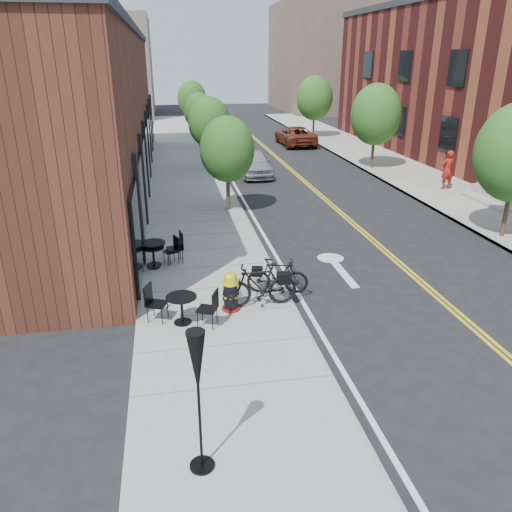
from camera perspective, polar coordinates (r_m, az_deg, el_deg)
ground at (r=12.91m, az=4.58°, el=-6.25°), size 120.00×120.00×0.00m
sidewalk_near at (r=21.85m, az=-7.15°, el=5.74°), size 4.00×70.00×0.12m
sidewalk_far at (r=25.41m, az=21.14°, el=6.72°), size 4.00×70.00×0.12m
building_near at (r=25.36m, az=-18.67°, el=14.96°), size 5.00×28.00×7.00m
bg_building_left at (r=59.21m, az=-15.98°, el=20.05°), size 8.00×14.00×10.00m
bg_building_right at (r=63.88m, az=7.70°, el=21.62°), size 10.00×16.00×12.00m
tree_near_a at (r=20.43m, az=-3.31°, el=12.07°), size 2.20×2.20×3.81m
tree_near_b at (r=28.29m, az=-5.38°, el=14.96°), size 2.30×2.30×3.98m
tree_near_c at (r=36.24m, az=-6.56°, el=16.12°), size 2.10×2.10×3.67m
tree_near_d at (r=44.18m, az=-7.34°, el=17.44°), size 2.40×2.40×4.11m
tree_far_b at (r=29.53m, az=13.55°, el=15.43°), size 2.80×2.80×4.62m
tree_far_c at (r=40.79m, az=6.72°, el=17.48°), size 2.80×2.80×4.62m
fire_hydrant at (r=12.47m, az=-2.92°, el=-4.09°), size 0.51×0.51×1.05m
bicycle_left at (r=12.59m, az=0.43°, el=-3.36°), size 1.95×0.63×1.16m
bicycle_right at (r=13.34m, az=2.47°, el=-2.29°), size 1.71×0.84×0.99m
bistro_set_a at (r=11.99m, az=-8.49°, el=-5.62°), size 1.72×1.04×0.91m
bistro_set_b at (r=15.42m, az=-11.68°, el=0.64°), size 1.82×0.89×0.96m
bistro_set_c at (r=15.28m, az=-11.67°, el=0.19°), size 1.58×0.97×0.84m
patio_umbrella at (r=7.37m, az=-6.71°, el=-13.15°), size 0.39×0.39×2.42m
parked_car_a at (r=27.54m, az=-0.33°, el=10.60°), size 1.69×4.08×1.38m
parked_car_b at (r=33.02m, az=-3.48°, el=12.42°), size 1.53×4.14×1.35m
parked_car_c at (r=40.41m, az=-3.62°, el=14.14°), size 2.03×4.66×1.33m
parked_car_far at (r=37.55m, az=4.51°, el=13.54°), size 2.30×4.90×1.36m
pedestrian at (r=25.77m, az=21.05°, el=9.18°), size 0.72×0.52×1.84m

